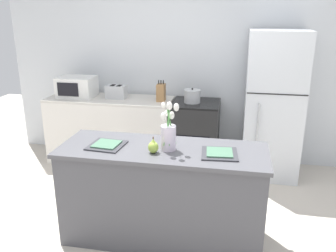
% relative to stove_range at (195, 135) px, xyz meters
% --- Properties ---
extents(ground_plane, '(10.00, 10.00, 0.00)m').
position_rel_stove_range_xyz_m(ground_plane, '(-0.10, -1.60, -0.45)').
color(ground_plane, beige).
extents(back_wall, '(5.20, 0.08, 2.70)m').
position_rel_stove_range_xyz_m(back_wall, '(-0.10, 0.40, 0.90)').
color(back_wall, silver).
rests_on(back_wall, ground_plane).
extents(kitchen_island, '(1.80, 0.66, 0.89)m').
position_rel_stove_range_xyz_m(kitchen_island, '(-0.10, -1.60, -0.00)').
color(kitchen_island, '#4C4C51').
rests_on(kitchen_island, ground_plane).
extents(back_counter, '(1.68, 0.60, 0.90)m').
position_rel_stove_range_xyz_m(back_counter, '(-1.16, 0.00, 0.00)').
color(back_counter, silver).
rests_on(back_counter, ground_plane).
extents(stove_range, '(0.60, 0.61, 0.90)m').
position_rel_stove_range_xyz_m(stove_range, '(0.00, 0.00, 0.00)').
color(stove_range, black).
rests_on(stove_range, ground_plane).
extents(refrigerator, '(0.68, 0.67, 1.81)m').
position_rel_stove_range_xyz_m(refrigerator, '(0.95, 0.00, 0.45)').
color(refrigerator, silver).
rests_on(refrigerator, ground_plane).
extents(flower_vase, '(0.15, 0.18, 0.44)m').
position_rel_stove_range_xyz_m(flower_vase, '(-0.04, -1.62, 0.59)').
color(flower_vase, silver).
rests_on(flower_vase, kitchen_island).
extents(pear_figurine, '(0.09, 0.09, 0.14)m').
position_rel_stove_range_xyz_m(pear_figurine, '(-0.15, -1.72, 0.50)').
color(pear_figurine, '#9EBC47').
rests_on(pear_figurine, kitchen_island).
extents(plate_setting_left, '(0.32, 0.32, 0.02)m').
position_rel_stove_range_xyz_m(plate_setting_left, '(-0.59, -1.64, 0.45)').
color(plate_setting_left, '#333338').
rests_on(plate_setting_left, kitchen_island).
extents(plate_setting_right, '(0.32, 0.32, 0.02)m').
position_rel_stove_range_xyz_m(plate_setting_right, '(0.39, -1.64, 0.45)').
color(plate_setting_right, '#333338').
rests_on(plate_setting_right, kitchen_island).
extents(toaster, '(0.28, 0.18, 0.17)m').
position_rel_stove_range_xyz_m(toaster, '(-1.07, 0.02, 0.54)').
color(toaster, '#B7BABC').
rests_on(toaster, back_counter).
extents(cooking_pot, '(0.21, 0.21, 0.19)m').
position_rel_stove_range_xyz_m(cooking_pot, '(-0.05, -0.02, 0.53)').
color(cooking_pot, '#B2B5B7').
rests_on(cooking_pot, stove_range).
extents(microwave, '(0.48, 0.37, 0.27)m').
position_rel_stove_range_xyz_m(microwave, '(-1.61, -0.00, 0.58)').
color(microwave, white).
rests_on(microwave, back_counter).
extents(knife_block, '(0.10, 0.14, 0.27)m').
position_rel_stove_range_xyz_m(knife_block, '(-0.45, -0.01, 0.56)').
color(knife_block, '#A37547').
rests_on(knife_block, back_counter).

